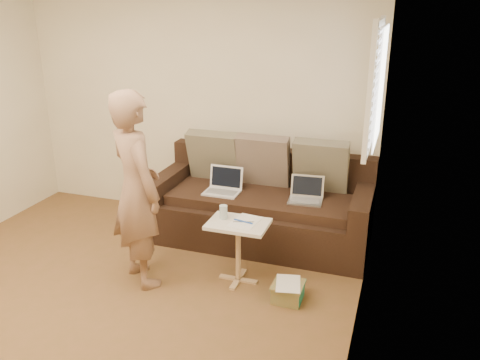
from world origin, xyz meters
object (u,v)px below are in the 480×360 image
(laptop_silver, at_px, (305,202))
(striped_box, at_px, (288,292))
(laptop_white, at_px, (222,193))
(drinking_glass, at_px, (223,212))
(person, at_px, (136,190))
(side_table, at_px, (238,252))
(sofa, at_px, (261,202))

(laptop_silver, distance_m, striped_box, 1.02)
(laptop_white, height_order, drinking_glass, drinking_glass)
(laptop_silver, height_order, person, person)
(side_table, bearing_deg, person, -163.54)
(drinking_glass, distance_m, striped_box, 0.87)
(sofa, xyz_separation_m, laptop_white, (-0.38, -0.13, 0.10))
(laptop_white, distance_m, drinking_glass, 0.73)
(striped_box, bearing_deg, laptop_white, 136.32)
(side_table, bearing_deg, striped_box, -18.27)
(laptop_silver, bearing_deg, drinking_glass, -133.86)
(sofa, xyz_separation_m, person, (-0.78, -1.09, 0.43))
(sofa, bearing_deg, person, -125.81)
(laptop_silver, distance_m, side_table, 0.90)
(person, height_order, striped_box, person)
(side_table, bearing_deg, drinking_glass, 164.74)
(person, bearing_deg, drinking_glass, -120.57)
(laptop_silver, xyz_separation_m, side_table, (-0.43, -0.76, -0.24))
(person, bearing_deg, laptop_silver, -104.82)
(laptop_silver, bearing_deg, laptop_white, 178.23)
(laptop_white, bearing_deg, laptop_silver, 3.59)
(sofa, distance_m, side_table, 0.86)
(laptop_silver, bearing_deg, sofa, 164.51)
(sofa, bearing_deg, side_table, -87.22)
(person, distance_m, side_table, 1.03)
(person, xyz_separation_m, side_table, (0.83, 0.24, -0.57))
(person, bearing_deg, side_table, -126.92)
(laptop_silver, height_order, laptop_white, laptop_white)
(side_table, xyz_separation_m, striped_box, (0.49, -0.16, -0.20))
(laptop_white, distance_m, striped_box, 1.34)
(striped_box, bearing_deg, person, -176.48)
(striped_box, bearing_deg, side_table, 161.73)
(laptop_white, bearing_deg, drinking_glass, -67.53)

